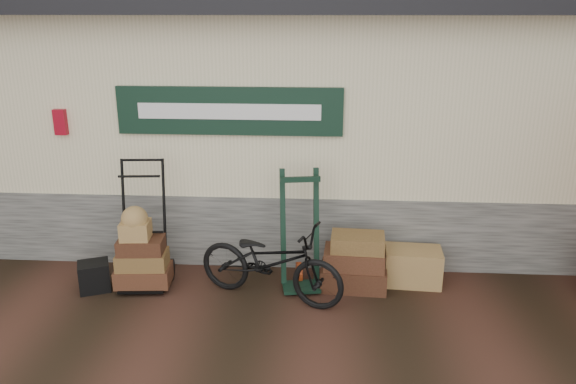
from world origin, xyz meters
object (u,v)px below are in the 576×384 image
object	(u,v)px
green_barrow	(300,230)
wicker_hamper	(413,266)
black_trunk	(94,276)
bicycle	(270,257)
porter_trolley	(143,223)
suitcase_stack	(354,261)

from	to	relation	value
green_barrow	wicker_hamper	bearing A→B (deg)	-2.75
wicker_hamper	black_trunk	xyz separation A→B (m)	(-3.64, -0.42, -0.04)
green_barrow	black_trunk	distance (m)	2.40
green_barrow	bicycle	distance (m)	0.49
porter_trolley	black_trunk	size ratio (longest dim) A/B	4.41
bicycle	black_trunk	bearing A→B (deg)	107.47
green_barrow	black_trunk	xyz separation A→B (m)	(-2.33, -0.26, -0.52)
wicker_hamper	bicycle	world-z (taller)	bicycle
green_barrow	bicycle	xyz separation A→B (m)	(-0.31, -0.33, -0.19)
suitcase_stack	wicker_hamper	size ratio (longest dim) A/B	1.16
black_trunk	porter_trolley	bearing A→B (deg)	23.45
wicker_hamper	black_trunk	size ratio (longest dim) A/B	1.91
porter_trolley	green_barrow	world-z (taller)	porter_trolley
porter_trolley	wicker_hamper	distance (m)	3.15
wicker_hamper	bicycle	size ratio (longest dim) A/B	0.38
bicycle	green_barrow	bearing A→B (deg)	-23.79
suitcase_stack	bicycle	world-z (taller)	bicycle
porter_trolley	bicycle	bearing A→B (deg)	-16.34
black_trunk	bicycle	world-z (taller)	bicycle
porter_trolley	black_trunk	distance (m)	0.82
suitcase_stack	black_trunk	size ratio (longest dim) A/B	2.22
porter_trolley	bicycle	xyz separation A→B (m)	(1.48, -0.30, -0.25)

